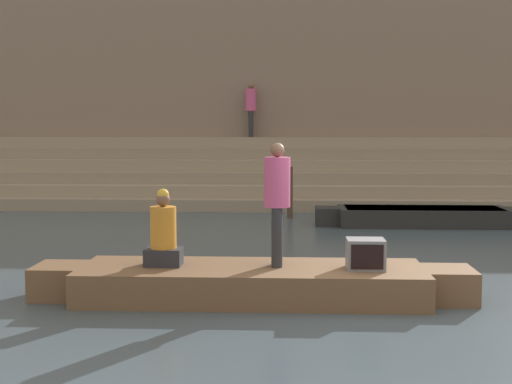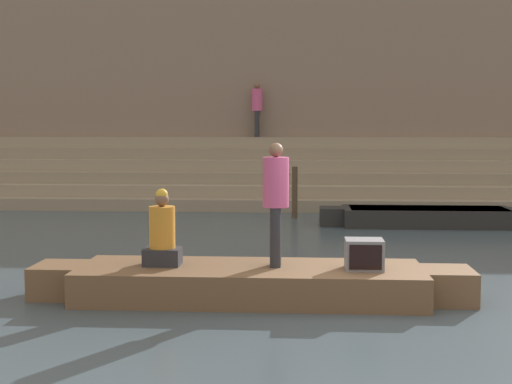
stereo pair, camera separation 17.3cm
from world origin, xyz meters
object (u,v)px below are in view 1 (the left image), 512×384
at_px(moored_boat_shore, 423,216).
at_px(tv_set, 366,254).
at_px(person_rowing, 163,235).
at_px(person_on_steps, 251,106).
at_px(person_standing, 277,196).
at_px(mooring_post, 290,192).
at_px(rowboat_main, 252,282).

bearing_deg(moored_boat_shore, tv_set, -100.39).
xyz_separation_m(person_rowing, moored_boat_shore, (4.84, 7.38, -0.63)).
bearing_deg(person_on_steps, person_standing, -67.23).
height_order(tv_set, mooring_post, mooring_post).
height_order(person_standing, person_rowing, person_standing).
distance_m(moored_boat_shore, mooring_post, 3.41).
xyz_separation_m(tv_set, mooring_post, (-1.01, 8.76, 0.02)).
bearing_deg(person_on_steps, moored_boat_shore, -33.60).
height_order(rowboat_main, person_rowing, person_rowing).
relative_size(tv_set, mooring_post, 0.38).
bearing_deg(person_standing, rowboat_main, 174.51).
bearing_deg(person_on_steps, mooring_post, -55.88).
bearing_deg(rowboat_main, person_rowing, 176.37).
bearing_deg(mooring_post, person_rowing, -101.14).
height_order(tv_set, moored_boat_shore, tv_set).
height_order(tv_set, person_on_steps, person_on_steps).
height_order(rowboat_main, moored_boat_shore, rowboat_main).
bearing_deg(mooring_post, tv_set, -83.43).
bearing_deg(mooring_post, rowboat_main, -93.33).
bearing_deg(person_standing, moored_boat_shore, 49.85).
distance_m(tv_set, mooring_post, 8.81).
distance_m(person_standing, tv_set, 1.40).
relative_size(tv_set, moored_boat_shore, 0.10).
bearing_deg(person_standing, person_rowing, 165.38).
relative_size(rowboat_main, person_rowing, 5.66).
distance_m(rowboat_main, person_on_steps, 13.24).
bearing_deg(tv_set, mooring_post, 99.67).
relative_size(person_rowing, mooring_post, 0.79).
bearing_deg(moored_boat_shore, person_standing, -108.76).
relative_size(moored_boat_shore, mooring_post, 3.83).
distance_m(rowboat_main, moored_boat_shore, 8.26).
bearing_deg(tv_set, moored_boat_shore, 77.25).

